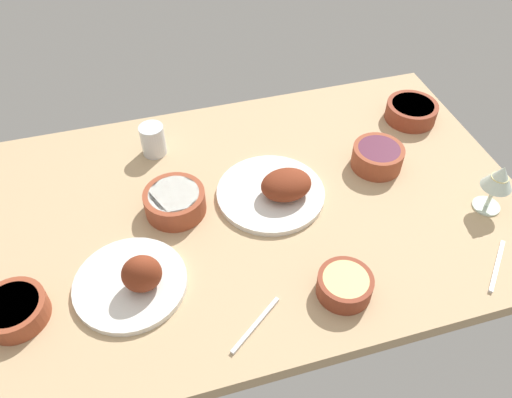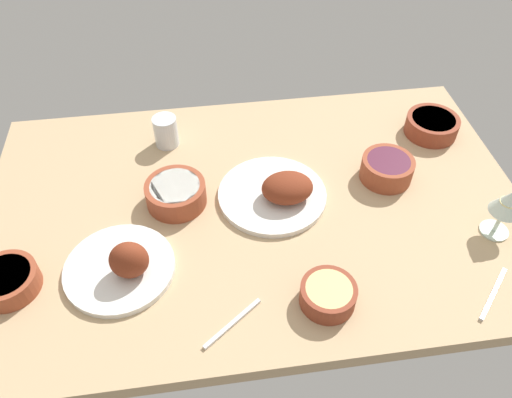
{
  "view_description": "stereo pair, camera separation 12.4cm",
  "coord_description": "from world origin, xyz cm",
  "px_view_note": "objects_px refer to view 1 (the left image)",
  "views": [
    {
      "loc": [
        24.58,
        85.7,
        99.51
      ],
      "look_at": [
        0.0,
        0.0,
        6.0
      ],
      "focal_mm": 35.15,
      "sensor_mm": 36.0,
      "label": 1
    },
    {
      "loc": [
        12.45,
        88.28,
        99.51
      ],
      "look_at": [
        0.0,
        0.0,
        6.0
      ],
      "focal_mm": 35.15,
      "sensor_mm": 36.0,
      "label": 2
    }
  ],
  "objects_px": {
    "bowl_potatoes": "(411,111)",
    "wine_glass": "(499,179)",
    "bowl_sauce": "(14,310)",
    "fork_loose": "(497,266)",
    "plate_near_viewer": "(277,189)",
    "water_tumbler": "(153,140)",
    "plate_far_side": "(135,280)",
    "bowl_pasta": "(345,285)",
    "bowl_onions": "(378,156)",
    "spoon_loose": "(256,325)",
    "bowl_cream": "(175,201)"
  },
  "relations": [
    {
      "from": "plate_near_viewer",
      "to": "bowl_onions",
      "type": "height_order",
      "value": "plate_near_viewer"
    },
    {
      "from": "bowl_sauce",
      "to": "bowl_potatoes",
      "type": "distance_m",
      "value": 1.21
    },
    {
      "from": "bowl_cream",
      "to": "bowl_sauce",
      "type": "height_order",
      "value": "bowl_cream"
    },
    {
      "from": "bowl_cream",
      "to": "bowl_sauce",
      "type": "xyz_separation_m",
      "value": [
        0.38,
        0.21,
        -0.01
      ]
    },
    {
      "from": "plate_far_side",
      "to": "wine_glass",
      "type": "height_order",
      "value": "wine_glass"
    },
    {
      "from": "bowl_onions",
      "to": "water_tumbler",
      "type": "height_order",
      "value": "water_tumbler"
    },
    {
      "from": "water_tumbler",
      "to": "fork_loose",
      "type": "distance_m",
      "value": 0.95
    },
    {
      "from": "bowl_cream",
      "to": "bowl_onions",
      "type": "bearing_deg",
      "value": -178.59
    },
    {
      "from": "plate_near_viewer",
      "to": "spoon_loose",
      "type": "bearing_deg",
      "value": 65.67
    },
    {
      "from": "bowl_sauce",
      "to": "wine_glass",
      "type": "relative_size",
      "value": 1.0
    },
    {
      "from": "bowl_pasta",
      "to": "fork_loose",
      "type": "xyz_separation_m",
      "value": [
        -0.37,
        0.04,
        -0.02
      ]
    },
    {
      "from": "bowl_cream",
      "to": "water_tumbler",
      "type": "relative_size",
      "value": 1.7
    },
    {
      "from": "plate_near_viewer",
      "to": "bowl_onions",
      "type": "xyz_separation_m",
      "value": [
        -0.3,
        -0.04,
        0.01
      ]
    },
    {
      "from": "plate_far_side",
      "to": "bowl_pasta",
      "type": "bearing_deg",
      "value": 162.48
    },
    {
      "from": "plate_near_viewer",
      "to": "bowl_sauce",
      "type": "xyz_separation_m",
      "value": [
        0.64,
        0.19,
        0.0
      ]
    },
    {
      "from": "water_tumbler",
      "to": "spoon_loose",
      "type": "height_order",
      "value": "water_tumbler"
    },
    {
      "from": "bowl_potatoes",
      "to": "fork_loose",
      "type": "bearing_deg",
      "value": 82.43
    },
    {
      "from": "bowl_pasta",
      "to": "plate_near_viewer",
      "type": "bearing_deg",
      "value": -80.73
    },
    {
      "from": "plate_far_side",
      "to": "fork_loose",
      "type": "height_order",
      "value": "plate_far_side"
    },
    {
      "from": "bowl_onions",
      "to": "wine_glass",
      "type": "xyz_separation_m",
      "value": [
        -0.21,
        0.22,
        0.07
      ]
    },
    {
      "from": "bowl_potatoes",
      "to": "bowl_sauce",
      "type": "bearing_deg",
      "value": 19.11
    },
    {
      "from": "bowl_cream",
      "to": "bowl_onions",
      "type": "relative_size",
      "value": 1.11
    },
    {
      "from": "water_tumbler",
      "to": "spoon_loose",
      "type": "xyz_separation_m",
      "value": [
        -0.13,
        0.62,
        -0.04
      ]
    },
    {
      "from": "bowl_cream",
      "to": "bowl_pasta",
      "type": "relative_size",
      "value": 1.26
    },
    {
      "from": "bowl_cream",
      "to": "wine_glass",
      "type": "relative_size",
      "value": 1.11
    },
    {
      "from": "plate_far_side",
      "to": "bowl_pasta",
      "type": "height_order",
      "value": "plate_far_side"
    },
    {
      "from": "plate_far_side",
      "to": "water_tumbler",
      "type": "relative_size",
      "value": 2.8
    },
    {
      "from": "spoon_loose",
      "to": "bowl_onions",
      "type": "bearing_deg",
      "value": -176.9
    },
    {
      "from": "plate_near_viewer",
      "to": "fork_loose",
      "type": "distance_m",
      "value": 0.56
    },
    {
      "from": "bowl_potatoes",
      "to": "wine_glass",
      "type": "height_order",
      "value": "wine_glass"
    },
    {
      "from": "bowl_pasta",
      "to": "water_tumbler",
      "type": "relative_size",
      "value": 1.35
    },
    {
      "from": "bowl_potatoes",
      "to": "spoon_loose",
      "type": "bearing_deg",
      "value": 40.33
    },
    {
      "from": "bowl_sauce",
      "to": "fork_loose",
      "type": "xyz_separation_m",
      "value": [
        -1.07,
        0.17,
        -0.02
      ]
    },
    {
      "from": "plate_near_viewer",
      "to": "bowl_potatoes",
      "type": "height_order",
      "value": "plate_near_viewer"
    },
    {
      "from": "plate_far_side",
      "to": "bowl_onions",
      "type": "relative_size",
      "value": 1.82
    },
    {
      "from": "wine_glass",
      "to": "water_tumbler",
      "type": "relative_size",
      "value": 1.53
    },
    {
      "from": "bowl_cream",
      "to": "bowl_pasta",
      "type": "height_order",
      "value": "bowl_cream"
    },
    {
      "from": "bowl_potatoes",
      "to": "wine_glass",
      "type": "bearing_deg",
      "value": 91.77
    },
    {
      "from": "bowl_sauce",
      "to": "bowl_potatoes",
      "type": "relative_size",
      "value": 0.9
    },
    {
      "from": "plate_near_viewer",
      "to": "bowl_onions",
      "type": "relative_size",
      "value": 2.03
    },
    {
      "from": "bowl_potatoes",
      "to": "fork_loose",
      "type": "distance_m",
      "value": 0.57
    },
    {
      "from": "bowl_sauce",
      "to": "plate_far_side",
      "type": "bearing_deg",
      "value": -178.85
    },
    {
      "from": "bowl_pasta",
      "to": "plate_far_side",
      "type": "bearing_deg",
      "value": -17.52
    },
    {
      "from": "fork_loose",
      "to": "spoon_loose",
      "type": "xyz_separation_m",
      "value": [
        0.58,
        -0.01,
        0.0
      ]
    },
    {
      "from": "spoon_loose",
      "to": "plate_far_side",
      "type": "bearing_deg",
      "value": -72.9
    },
    {
      "from": "bowl_sauce",
      "to": "bowl_onions",
      "type": "bearing_deg",
      "value": -166.49
    },
    {
      "from": "plate_near_viewer",
      "to": "bowl_onions",
      "type": "bearing_deg",
      "value": -172.76
    },
    {
      "from": "bowl_cream",
      "to": "water_tumbler",
      "type": "distance_m",
      "value": 0.24
    },
    {
      "from": "bowl_sauce",
      "to": "water_tumbler",
      "type": "bearing_deg",
      "value": -128.32
    },
    {
      "from": "plate_near_viewer",
      "to": "water_tumbler",
      "type": "xyz_separation_m",
      "value": [
        0.28,
        -0.27,
        0.02
      ]
    }
  ]
}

